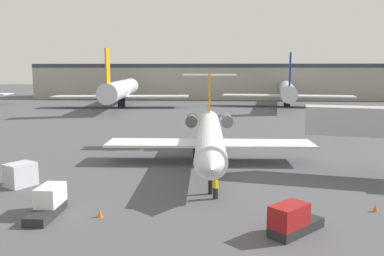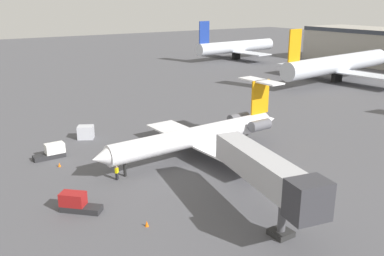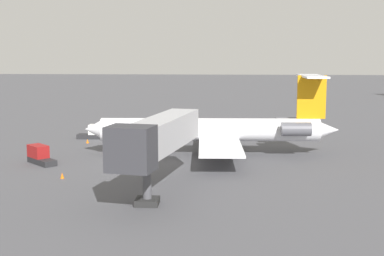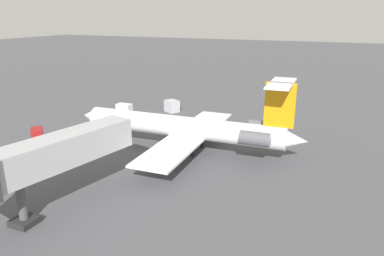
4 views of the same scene
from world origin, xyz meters
TOP-DOWN VIEW (x-y plane):
  - ground_plane at (0.00, 0.00)m, footprint 400.00×400.00m
  - regional_jet at (-2.99, 0.49)m, footprint 21.75×28.74m
  - ground_crew_marshaller at (-2.11, -11.96)m, footprint 0.45×0.48m
  - baggage_tug_lead at (2.57, -18.22)m, footprint 3.78×3.85m
  - baggage_tug_trailing at (-13.25, -16.16)m, footprint 1.43×4.01m
  - cargo_container_uld at (-18.47, -9.79)m, footprint 2.64×2.83m
  - traffic_cone_near at (-9.68, -16.35)m, footprint 0.36×0.36m
  - traffic_cone_mid at (8.94, -13.87)m, footprint 0.36×0.36m
  - terminal_building at (0.00, 94.12)m, footprint 124.75×19.19m
  - parked_airliner_west_mid at (-27.05, 58.21)m, footprint 34.03×40.22m
  - parked_airliner_centre at (14.57, 63.69)m, footprint 33.22×39.10m

SIDE VIEW (x-z plane):
  - ground_plane at x=0.00m, z-range -0.10..0.00m
  - traffic_cone_near at x=-9.68m, z-range 0.00..0.55m
  - traffic_cone_mid at x=8.94m, z-range 0.00..0.55m
  - baggage_tug_lead at x=2.57m, z-range -0.11..1.79m
  - baggage_tug_trailing at x=-13.25m, z-range -0.11..1.79m
  - ground_crew_marshaller at x=-2.11m, z-range 0.01..1.70m
  - cargo_container_uld at x=-18.47m, z-range 0.00..1.95m
  - regional_jet at x=-2.99m, z-range -1.52..7.52m
  - parked_airliner_centre at x=14.57m, z-range -2.41..10.64m
  - parked_airliner_west_mid at x=-27.05m, z-range -2.40..11.35m
  - terminal_building at x=0.00m, z-range 0.02..11.14m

